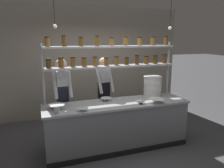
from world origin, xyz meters
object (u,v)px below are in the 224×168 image
at_px(serving_cup_front, 57,110).
at_px(prep_bowl_far_left, 141,102).
at_px(chef_left, 63,95).
at_px(prep_bowl_center_back, 157,101).
at_px(prep_bowl_near_left, 83,110).
at_px(prep_bowl_center_front, 57,107).
at_px(chef_center, 104,90).
at_px(prep_bowl_near_right, 106,99).
at_px(spice_shelf_unit, 111,59).
at_px(container_stack, 152,86).

bearing_deg(serving_cup_front, prep_bowl_far_left, 1.37).
relative_size(chef_left, prep_bowl_center_back, 5.95).
distance_m(chef_left, prep_bowl_near_left, 0.85).
height_order(chef_left, prep_bowl_center_front, chef_left).
bearing_deg(prep_bowl_center_front, chef_center, 33.30).
xyz_separation_m(prep_bowl_center_front, serving_cup_front, (-0.01, -0.24, 0.01)).
bearing_deg(prep_bowl_near_right, prep_bowl_far_left, -35.89).
distance_m(chef_center, serving_cup_front, 1.46).
bearing_deg(prep_bowl_near_right, chef_left, 156.92).
bearing_deg(prep_bowl_near_right, spice_shelf_unit, 39.90).
relative_size(chef_left, prep_bowl_near_left, 10.22).
height_order(prep_bowl_near_left, serving_cup_front, serving_cup_front).
bearing_deg(container_stack, prep_bowl_near_right, -177.56).
bearing_deg(chef_left, prep_bowl_far_left, -32.32).
bearing_deg(prep_bowl_center_back, chef_center, 128.54).
height_order(prep_bowl_center_front, serving_cup_front, serving_cup_front).
relative_size(chef_center, prep_bowl_far_left, 9.72).
bearing_deg(serving_cup_front, chef_center, 40.83).
relative_size(spice_shelf_unit, chef_center, 1.56).
relative_size(container_stack, prep_bowl_near_left, 2.48).
bearing_deg(prep_bowl_near_right, prep_bowl_center_back, -27.17).
relative_size(prep_bowl_near_right, serving_cup_front, 2.13).
bearing_deg(prep_bowl_center_front, prep_bowl_near_left, -30.95).
xyz_separation_m(prep_bowl_near_left, prep_bowl_far_left, (1.12, 0.06, 0.00)).
height_order(spice_shelf_unit, prep_bowl_near_right, spice_shelf_unit).
bearing_deg(prep_bowl_near_left, prep_bowl_center_front, 149.05).
height_order(prep_bowl_near_right, prep_bowl_far_left, prep_bowl_near_right).
height_order(prep_bowl_far_left, serving_cup_front, serving_cup_front).
xyz_separation_m(container_stack, prep_bowl_center_back, (-0.18, -0.50, -0.17)).
distance_m(prep_bowl_center_back, prep_bowl_near_right, 0.99).
bearing_deg(container_stack, prep_bowl_far_left, -138.19).
relative_size(chef_center, serving_cup_front, 16.76).
distance_m(chef_left, container_stack, 1.90).
bearing_deg(prep_bowl_near_right, chef_center, 78.14).
height_order(chef_center, prep_bowl_near_right, chef_center).
distance_m(spice_shelf_unit, prep_bowl_center_front, 1.42).
distance_m(prep_bowl_far_left, serving_cup_front, 1.56).
xyz_separation_m(chef_left, prep_bowl_center_front, (-0.17, -0.55, -0.06)).
relative_size(prep_bowl_near_left, prep_bowl_far_left, 0.96).
bearing_deg(chef_left, prep_bowl_center_front, -110.80).
bearing_deg(prep_bowl_center_front, chef_left, 72.85).
relative_size(prep_bowl_center_front, prep_bowl_near_right, 1.32).
distance_m(spice_shelf_unit, prep_bowl_near_right, 0.82).
distance_m(prep_bowl_center_front, serving_cup_front, 0.24).
bearing_deg(container_stack, chef_center, 153.69).
distance_m(container_stack, prep_bowl_center_back, 0.56).
distance_m(chef_left, prep_bowl_center_front, 0.58).
bearing_deg(chef_left, prep_bowl_center_back, -28.88).
distance_m(prep_bowl_center_front, prep_bowl_near_right, 1.01).
xyz_separation_m(spice_shelf_unit, prep_bowl_near_left, (-0.71, -0.59, -0.80)).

